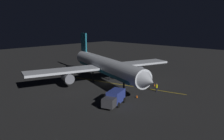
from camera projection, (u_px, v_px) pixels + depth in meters
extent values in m
cube|color=black|center=(106.00, 84.00, 51.73)|extent=(180.00, 180.00, 0.20)
cube|color=gold|center=(124.00, 85.00, 50.29)|extent=(6.61, 27.49, 0.01)
cylinder|color=silver|center=(106.00, 65.00, 50.82)|extent=(12.79, 29.31, 3.69)
cube|color=teal|center=(106.00, 70.00, 51.03)|extent=(11.22, 25.03, 0.66)
cone|color=silver|center=(148.00, 81.00, 37.09)|extent=(4.36, 3.93, 3.61)
cone|color=silver|center=(81.00, 56.00, 65.03)|extent=(4.54, 5.24, 3.32)
cube|color=teal|center=(84.00, 42.00, 61.82)|extent=(1.47, 3.53, 5.12)
cube|color=silver|center=(137.00, 63.00, 56.79)|extent=(16.80, 9.60, 0.50)
cylinder|color=slate|center=(137.00, 70.00, 55.67)|extent=(3.00, 3.70, 2.10)
cube|color=silver|center=(62.00, 71.00, 47.63)|extent=(16.80, 9.60, 0.50)
cylinder|color=slate|center=(68.00, 78.00, 47.26)|extent=(3.00, 3.70, 2.10)
cylinder|color=black|center=(124.00, 87.00, 44.43)|extent=(0.45, 0.45, 2.45)
cylinder|color=black|center=(109.00, 75.00, 54.62)|extent=(0.45, 0.45, 2.45)
cylinder|color=black|center=(93.00, 77.00, 52.57)|extent=(0.45, 0.45, 2.45)
cube|color=navy|center=(116.00, 96.00, 38.08)|extent=(4.24, 3.21, 2.03)
cube|color=#38383D|center=(109.00, 103.00, 35.66)|extent=(2.35, 2.47, 1.50)
cylinder|color=black|center=(113.00, 104.00, 37.12)|extent=(1.60, 2.48, 0.90)
cylinder|color=black|center=(119.00, 99.00, 39.46)|extent=(1.60, 2.48, 0.90)
cube|color=navy|center=(130.00, 73.00, 56.19)|extent=(4.57, 4.40, 2.06)
cube|color=#38383D|center=(118.00, 74.00, 56.01)|extent=(2.67, 2.69, 1.50)
cylinder|color=black|center=(124.00, 77.00, 56.28)|extent=(2.21, 2.32, 0.90)
cylinder|color=black|center=(135.00, 76.00, 56.52)|extent=(2.21, 2.32, 0.90)
cylinder|color=black|center=(156.00, 90.00, 45.26)|extent=(0.32, 0.32, 0.85)
cylinder|color=yellow|center=(157.00, 86.00, 45.10)|extent=(0.40, 0.40, 0.65)
sphere|color=tan|center=(157.00, 84.00, 45.01)|extent=(0.24, 0.24, 0.24)
cone|color=#EA590F|center=(154.00, 85.00, 49.23)|extent=(0.36, 0.36, 0.55)
cube|color=black|center=(154.00, 86.00, 49.28)|extent=(0.50, 0.50, 0.03)
cone|color=#EA590F|center=(137.00, 96.00, 41.56)|extent=(0.36, 0.36, 0.55)
cube|color=black|center=(137.00, 98.00, 41.61)|extent=(0.50, 0.50, 0.03)
cone|color=#EA590F|center=(137.00, 85.00, 49.56)|extent=(0.36, 0.36, 0.55)
cube|color=black|center=(137.00, 86.00, 49.62)|extent=(0.50, 0.50, 0.03)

